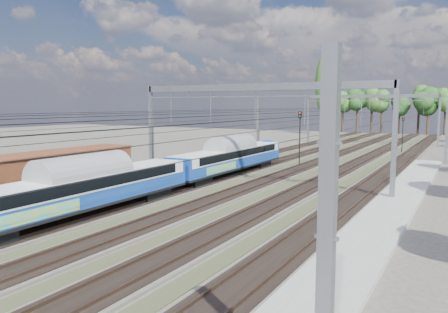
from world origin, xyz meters
The scene contains 10 objects.
track_bed centered at (0.00, 45.00, 0.10)m, with size 21.00×130.00×0.34m.
platform centered at (12.00, 20.00, 0.15)m, with size 3.00×70.00×0.30m, color gray.
catenary centered at (0.33, 52.69, 6.40)m, with size 25.65×130.00×9.00m.
tree_belt centered at (6.72, 93.94, 8.22)m, with size 39.11×98.26×12.10m.
poplar centered at (-14.50, 98.00, 11.89)m, with size 4.40×4.40×19.04m.
emu_train centered at (-4.50, 14.17, 2.35)m, with size 2.73×57.85×3.99m.
freight_boxcar centered at (-9.00, 15.29, 2.30)m, with size 3.03×14.61×3.77m.
worker centered at (2.94, 46.14, 0.88)m, with size 0.64×0.42×1.76m, color black.
signal_near centered at (-0.89, 43.90, 4.07)m, with size 0.46×0.42×6.43m.
signal_far centered at (7.55, 64.65, 3.46)m, with size 0.35×0.32×5.47m.
Camera 1 is at (16.49, -4.34, 7.19)m, focal length 35.00 mm.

